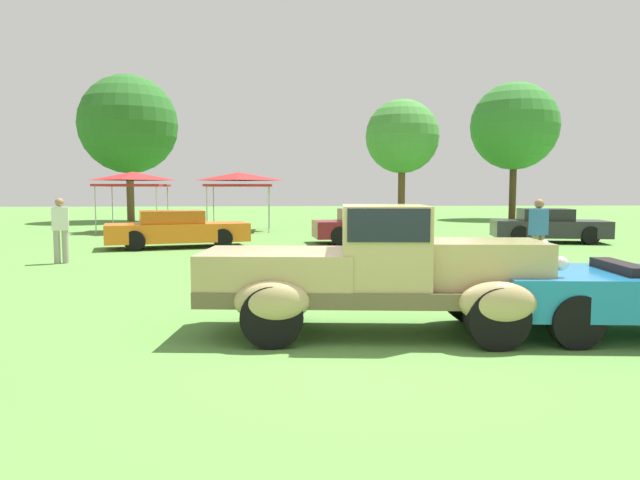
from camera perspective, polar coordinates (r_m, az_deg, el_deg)
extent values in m
plane|color=#568C3D|center=(7.28, 4.53, -10.16)|extent=(120.00, 120.00, 0.00)
cube|color=brown|center=(7.67, 5.36, -5.11)|extent=(4.63, 1.91, 0.20)
cube|color=tan|center=(7.81, 15.29, -2.26)|extent=(1.77, 1.26, 0.60)
ellipsoid|color=silver|center=(8.06, 21.23, -2.35)|extent=(0.21, 0.53, 0.68)
cube|color=tan|center=(7.60, 6.32, -0.50)|extent=(1.22, 1.48, 1.04)
cube|color=black|center=(7.57, 6.34, 1.76)|extent=(1.12, 1.50, 0.40)
cube|color=tan|center=(7.65, -4.19, -2.85)|extent=(2.10, 1.61, 0.48)
ellipsoid|color=tan|center=(8.58, 14.60, -4.17)|extent=(0.95, 0.46, 0.52)
ellipsoid|color=tan|center=(7.20, 17.13, -5.98)|extent=(0.95, 0.46, 0.52)
ellipsoid|color=tan|center=(8.41, -3.66, -4.21)|extent=(0.95, 0.46, 0.52)
ellipsoid|color=tan|center=(6.99, -4.80, -6.09)|extent=(0.95, 0.46, 0.52)
sphere|color=silver|center=(8.48, 20.58, -1.44)|extent=(0.18, 0.18, 0.18)
sphere|color=silver|center=(7.66, 22.68, -2.17)|extent=(0.18, 0.18, 0.18)
cylinder|color=black|center=(8.61, 14.57, -5.36)|extent=(0.76, 0.24, 0.76)
cylinder|color=black|center=(7.24, 17.09, -7.38)|extent=(0.76, 0.24, 0.76)
cylinder|color=black|center=(8.44, -3.65, -5.41)|extent=(0.76, 0.24, 0.76)
cylinder|color=black|center=(7.03, -4.79, -7.53)|extent=(0.76, 0.24, 0.76)
cube|color=black|center=(8.57, 27.44, -2.90)|extent=(0.41, 1.23, 0.28)
cylinder|color=black|center=(9.04, 20.31, -5.34)|extent=(0.66, 0.20, 0.66)
cylinder|color=black|center=(7.62, 23.96, -7.36)|extent=(0.66, 0.20, 0.66)
cube|color=orange|center=(19.64, -13.85, 0.75)|extent=(4.83, 2.77, 0.60)
cube|color=#BB5914|center=(19.60, -14.42, 2.19)|extent=(2.30, 1.90, 0.44)
cylinder|color=black|center=(19.06, -9.54, 0.15)|extent=(0.64, 0.22, 0.64)
cylinder|color=black|center=(18.82, -17.78, -0.08)|extent=(0.64, 0.22, 0.64)
cube|color=maroon|center=(20.75, 4.77, 1.09)|extent=(3.98, 1.92, 0.60)
cube|color=maroon|center=(20.69, 4.36, 2.47)|extent=(1.79, 1.55, 0.44)
cylinder|color=black|center=(20.31, 8.45, 0.46)|extent=(0.64, 0.22, 0.64)
cylinder|color=black|center=(19.79, 1.96, 0.40)|extent=(0.64, 0.22, 0.64)
cube|color=#28282D|center=(22.48, 21.67, 1.06)|extent=(4.19, 2.45, 0.60)
cube|color=black|center=(22.42, 21.32, 2.34)|extent=(1.99, 1.77, 0.44)
cylinder|color=black|center=(22.07, 25.10, 0.40)|extent=(0.64, 0.22, 0.64)
cylinder|color=black|center=(21.48, 19.10, 0.49)|extent=(0.64, 0.22, 0.64)
cylinder|color=#7F7056|center=(14.20, 20.43, -1.28)|extent=(0.16, 0.16, 0.86)
cylinder|color=#7F7056|center=(14.36, 20.92, -1.23)|extent=(0.16, 0.16, 0.86)
cube|color=#336BB2|center=(14.22, 20.77, 1.67)|extent=(0.47, 0.40, 0.60)
sphere|color=#936B4C|center=(14.21, 20.82, 3.36)|extent=(0.22, 0.22, 0.22)
cylinder|color=#9E998E|center=(16.36, -24.52, -0.63)|extent=(0.16, 0.16, 0.86)
cylinder|color=#9E998E|center=(16.35, -23.82, -0.61)|extent=(0.16, 0.16, 0.86)
cube|color=silver|center=(16.30, -24.26, 1.94)|extent=(0.45, 0.34, 0.60)
sphere|color=#936B4C|center=(16.29, -24.31, 3.41)|extent=(0.22, 0.22, 0.22)
cylinder|color=#B7B7BC|center=(28.51, -14.77, 3.06)|extent=(0.05, 0.05, 2.05)
cylinder|color=#B7B7BC|center=(25.97, -15.81, 2.86)|extent=(0.05, 0.05, 2.05)
cylinder|color=#B7B7BC|center=(29.09, -19.79, 2.96)|extent=(0.05, 0.05, 2.05)
cylinder|color=#B7B7BC|center=(26.61, -21.28, 2.76)|extent=(0.05, 0.05, 2.05)
cube|color=red|center=(27.50, -17.98, 5.15)|extent=(2.87, 2.87, 0.10)
pyramid|color=red|center=(27.51, -18.00, 6.03)|extent=(2.82, 2.82, 0.38)
cylinder|color=#B7B7BC|center=(28.31, -5.01, 3.19)|extent=(0.05, 0.05, 2.05)
cylinder|color=#B7B7BC|center=(25.61, -5.09, 3.00)|extent=(0.05, 0.05, 2.05)
cylinder|color=#B7B7BC|center=(28.47, -10.46, 3.14)|extent=(0.05, 0.05, 2.05)
cylinder|color=#B7B7BC|center=(25.80, -11.10, 2.94)|extent=(0.05, 0.05, 2.05)
cube|color=red|center=(27.00, -7.94, 5.36)|extent=(3.00, 3.00, 0.10)
pyramid|color=red|center=(27.01, -7.95, 6.25)|extent=(2.94, 2.94, 0.38)
cylinder|color=brown|center=(36.76, -18.22, 5.04)|extent=(0.44, 0.44, 4.19)
sphere|color=#286623|center=(36.97, -18.38, 10.78)|extent=(5.83, 5.83, 5.83)
cylinder|color=brown|center=(36.34, 8.04, 5.04)|extent=(0.44, 0.44, 3.94)
sphere|color=#428938|center=(36.49, 8.11, 10.09)|extent=(4.53, 4.53, 4.53)
cylinder|color=#47331E|center=(39.44, 18.49, 5.18)|extent=(0.44, 0.44, 4.43)
sphere|color=#337A2D|center=(39.65, 18.64, 10.60)|extent=(5.56, 5.56, 5.56)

